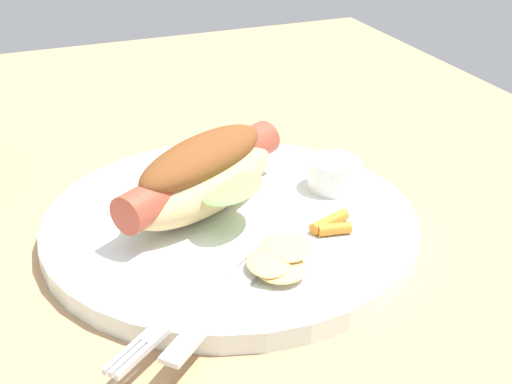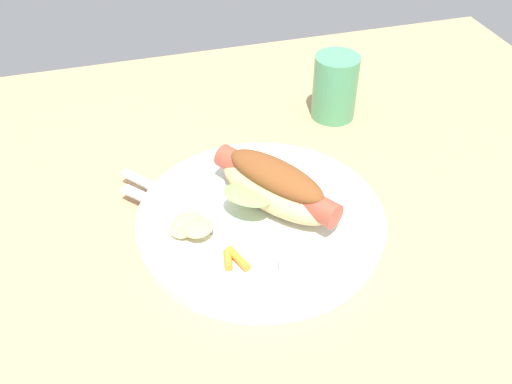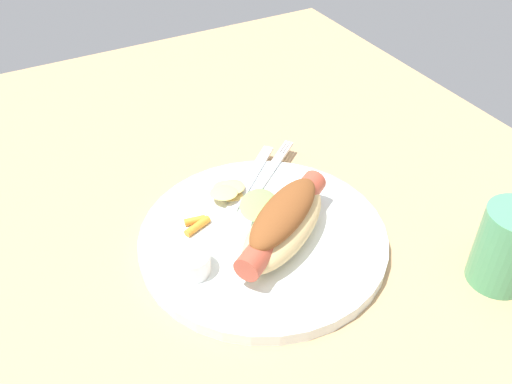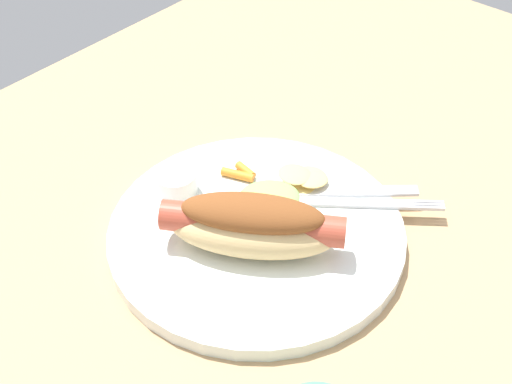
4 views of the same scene
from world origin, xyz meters
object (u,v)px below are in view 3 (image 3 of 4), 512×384
object	(u,v)px
sauce_ramekin	(190,263)
knife	(251,177)
fork	(267,175)
drinking_cup	(507,247)
chips_pile	(228,190)
plate	(263,238)
hot_dog	(283,222)
carrot_garnish	(196,224)

from	to	relation	value
sauce_ramekin	knife	distance (cm)	18.21
fork	knife	bearing A→B (deg)	125.04
fork	drinking_cup	xyz separation A→B (cm)	(27.22, 14.33, 3.11)
chips_pile	drinking_cup	bearing A→B (deg)	38.70
plate	drinking_cup	world-z (taller)	drinking_cup
sauce_ramekin	knife	bearing A→B (deg)	130.21
chips_pile	drinking_cup	distance (cm)	33.38
sauce_ramekin	knife	xyz separation A→B (cm)	(-11.74, 13.88, -1.10)
hot_dog	fork	xyz separation A→B (cm)	(-11.87, 4.66, -2.78)
knife	chips_pile	distance (cm)	4.81
fork	drinking_cup	size ratio (longest dim) A/B	1.38
carrot_garnish	drinking_cup	distance (cm)	35.13
plate	knife	xyz separation A→B (cm)	(-10.35, 3.95, 0.98)
carrot_garnish	sauce_ramekin	bearing A→B (deg)	-28.61
plate	drinking_cup	size ratio (longest dim) A/B	3.03
sauce_ramekin	carrot_garnish	size ratio (longest dim) A/B	1.20
plate	chips_pile	world-z (taller)	chips_pile
hot_dog	sauce_ramekin	distance (cm)	11.48
hot_dog	chips_pile	xyz separation A→B (cm)	(-10.63, -1.82, -2.15)
hot_dog	drinking_cup	bearing A→B (deg)	-71.44
plate	hot_dog	world-z (taller)	hot_dog
carrot_garnish	knife	bearing A→B (deg)	117.44
hot_dog	drinking_cup	world-z (taller)	drinking_cup
sauce_ramekin	hot_dog	bearing A→B (deg)	86.10
hot_dog	knife	size ratio (longest dim) A/B	1.16
plate	fork	size ratio (longest dim) A/B	2.20
chips_pile	drinking_cup	world-z (taller)	drinking_cup
sauce_ramekin	carrot_garnish	world-z (taller)	sauce_ramekin
drinking_cup	carrot_garnish	bearing A→B (deg)	-129.85
hot_dog	carrot_garnish	world-z (taller)	hot_dog
chips_pile	carrot_garnish	distance (cm)	7.03
plate	sauce_ramekin	size ratio (longest dim) A/B	6.69
plate	carrot_garnish	distance (cm)	8.24
hot_dog	chips_pile	size ratio (longest dim) A/B	2.82
hot_dog	carrot_garnish	xyz separation A→B (cm)	(-7.09, -7.88, -2.51)
carrot_garnish	fork	bearing A→B (deg)	110.86
plate	hot_dog	xyz separation A→B (cm)	(2.16, 1.39, 3.78)
plate	fork	distance (cm)	11.49
carrot_garnish	drinking_cup	world-z (taller)	drinking_cup
sauce_ramekin	fork	bearing A→B (deg)	124.76
carrot_garnish	plate	bearing A→B (deg)	52.77
fork	carrot_garnish	world-z (taller)	carrot_garnish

